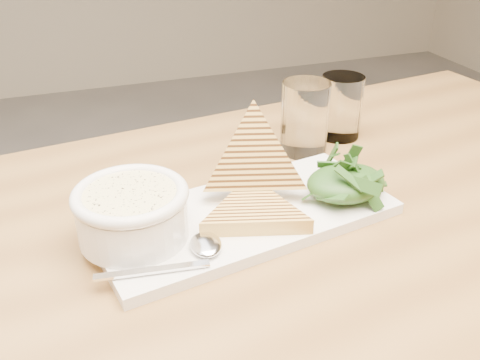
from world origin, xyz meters
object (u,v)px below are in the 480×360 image
object	(u,v)px
table_top	(332,243)
glass_far	(341,107)
platter	(245,216)
glass_near	(305,118)
soup_bowl	(133,218)

from	to	relation	value
table_top	glass_far	distance (m)	0.30
platter	glass_near	bearing A→B (deg)	45.50
table_top	glass_near	size ratio (longest dim) A/B	10.85
platter	glass_near	xyz separation A→B (m)	(0.16, 0.16, 0.05)
soup_bowl	glass_far	bearing A→B (deg)	27.72
table_top	platter	xyz separation A→B (m)	(-0.10, 0.06, 0.03)
soup_bowl	glass_far	xyz separation A→B (m)	(0.39, 0.20, 0.01)
glass_near	glass_far	size ratio (longest dim) A/B	1.08
glass_near	platter	bearing A→B (deg)	-134.50
soup_bowl	glass_near	distance (m)	0.35
soup_bowl	table_top	bearing A→B (deg)	-11.73
table_top	glass_near	distance (m)	0.24
glass_near	glass_far	world-z (taller)	glass_near
glass_near	glass_far	xyz separation A→B (m)	(0.08, 0.03, -0.00)
soup_bowl	glass_near	xyz separation A→B (m)	(0.30, 0.17, 0.02)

